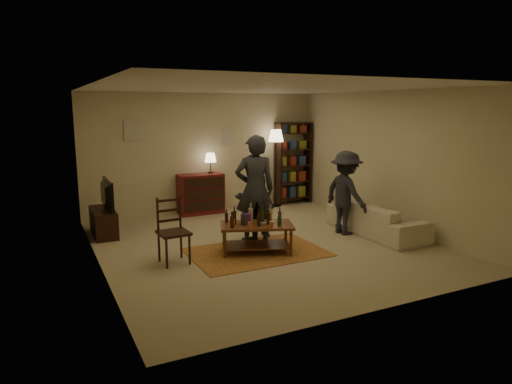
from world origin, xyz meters
TOP-DOWN VIEW (x-y plane):
  - floor at (0.00, 0.00)m, footprint 6.00×6.00m
  - room_shell at (-0.65, 2.98)m, footprint 6.00×6.00m
  - rug at (-0.32, -0.39)m, footprint 2.20×1.50m
  - coffee_table at (-0.33, -0.39)m, footprint 1.34×1.02m
  - dining_chair at (-1.70, -0.23)m, footprint 0.48×0.48m
  - tv_stand at (-2.44, 1.80)m, footprint 0.40×1.00m
  - dresser at (-0.19, 2.71)m, footprint 1.00×0.50m
  - bookshelf at (2.25, 2.78)m, footprint 0.90×0.34m
  - floor_lamp at (1.69, 2.65)m, footprint 0.36×0.36m
  - sofa at (2.20, -0.40)m, footprint 0.81×2.08m
  - person_left at (-0.09, 0.14)m, footprint 0.80×0.64m
  - person_right at (-0.04, 0.38)m, footprint 0.91×0.81m
  - person_by_sofa at (1.70, -0.09)m, footprint 0.67×1.06m

SIDE VIEW (x-z plane):
  - floor at x=0.00m, z-range 0.00..0.00m
  - rug at x=-0.32m, z-range 0.00..0.01m
  - sofa at x=2.20m, z-range 0.00..0.61m
  - tv_stand at x=-2.44m, z-range -0.14..0.91m
  - coffee_table at x=-0.33m, z-range 0.01..0.83m
  - dresser at x=-0.19m, z-range -0.20..1.16m
  - dining_chair at x=-1.70m, z-range 0.03..1.06m
  - person_right at x=-0.04m, z-range 0.00..1.55m
  - person_by_sofa at x=1.70m, z-range 0.00..1.58m
  - person_left at x=-0.09m, z-range 0.00..1.92m
  - bookshelf at x=2.25m, z-range 0.03..2.04m
  - floor_lamp at x=1.69m, z-range 0.65..2.50m
  - room_shell at x=-0.65m, z-range -1.19..4.81m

